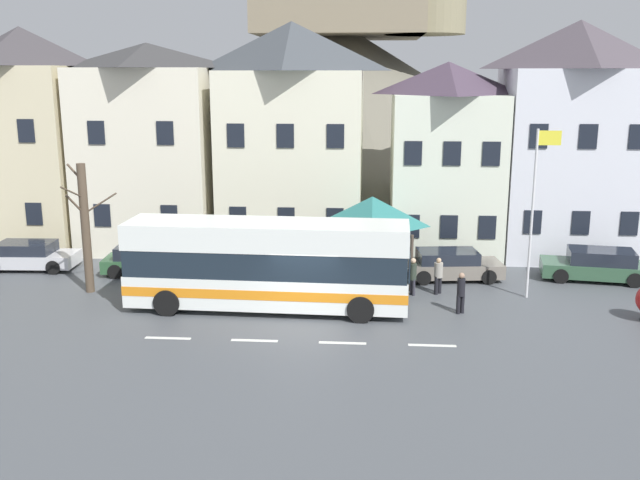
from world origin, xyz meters
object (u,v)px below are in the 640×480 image
at_px(parked_car_01, 30,256).
at_px(pedestrian_01, 438,274).
at_px(townhouse_03, 445,159).
at_px(flagpole, 535,202).
at_px(pedestrian_02, 461,292).
at_px(pedestrian_00, 380,277).
at_px(public_bench, 338,258).
at_px(pedestrian_03, 413,274).
at_px(parked_car_03, 451,265).
at_px(parked_car_02, 147,260).
at_px(bare_tree_01, 85,227).
at_px(townhouse_02, 292,139).
at_px(parked_car_00, 597,265).
at_px(townhouse_01, 151,147).
at_px(hilltop_castle, 341,102).
at_px(townhouse_00, 29,138).
at_px(bus_shelter, 372,212).
at_px(townhouse_04, 572,141).
at_px(transit_bus, 268,266).

xyz_separation_m(parked_car_01, pedestrian_01, (18.53, -2.44, 0.20)).
relative_size(townhouse_03, flagpole, 1.39).
height_order(townhouse_03, pedestrian_02, townhouse_03).
xyz_separation_m(pedestrian_00, public_bench, (-1.92, 4.37, -0.39)).
height_order(pedestrian_02, pedestrian_03, pedestrian_02).
distance_m(pedestrian_00, pedestrian_03, 1.44).
distance_m(pedestrian_01, flagpole, 4.79).
height_order(parked_car_03, flagpole, flagpole).
xyz_separation_m(public_bench, flagpole, (7.95, -3.81, 3.47)).
bearing_deg(parked_car_02, pedestrian_00, -19.81).
bearing_deg(pedestrian_02, bare_tree_01, 173.92).
bearing_deg(townhouse_02, parked_car_00, -18.74).
xyz_separation_m(parked_car_02, bare_tree_01, (-1.51, -2.90, 2.11)).
bearing_deg(parked_car_02, townhouse_01, 98.14).
distance_m(hilltop_castle, parked_car_02, 25.57).
xyz_separation_m(townhouse_02, pedestrian_02, (7.42, -9.68, -4.80)).
distance_m(townhouse_00, parked_car_01, 7.37).
bearing_deg(pedestrian_03, parked_car_00, 18.98).
bearing_deg(pedestrian_02, parked_car_03, 88.69).
bearing_deg(parked_car_01, townhouse_01, 45.66).
height_order(pedestrian_03, public_bench, pedestrian_03).
relative_size(townhouse_00, pedestrian_00, 6.87).
height_order(parked_car_00, pedestrian_00, pedestrian_00).
xyz_separation_m(parked_car_00, pedestrian_02, (-6.49, -4.96, 0.19)).
bearing_deg(public_bench, pedestrian_02, -50.46).
bearing_deg(parked_car_03, bus_shelter, 178.03).
height_order(townhouse_01, townhouse_03, townhouse_01).
xyz_separation_m(parked_car_03, flagpole, (2.90, -2.45, 3.31)).
bearing_deg(hilltop_castle, parked_car_03, -75.86).
xyz_separation_m(townhouse_04, parked_car_02, (-19.71, -4.89, -5.00)).
relative_size(townhouse_00, public_bench, 6.40).
bearing_deg(parked_car_02, transit_bus, -40.54).
bearing_deg(parked_car_01, public_bench, 2.10).
xyz_separation_m(townhouse_01, townhouse_03, (14.92, -0.01, -0.47)).
height_order(townhouse_02, pedestrian_03, townhouse_02).
bearing_deg(pedestrian_03, townhouse_03, 76.14).
relative_size(townhouse_01, parked_car_00, 2.17).
bearing_deg(pedestrian_01, parked_car_03, 71.79).
height_order(townhouse_01, parked_car_02, townhouse_01).
relative_size(townhouse_01, transit_bus, 0.96).
bearing_deg(hilltop_castle, townhouse_00, -130.19).
bearing_deg(parked_car_00, pedestrian_00, 27.60).
bearing_deg(pedestrian_01, townhouse_03, 83.55).
height_order(townhouse_01, parked_car_03, townhouse_01).
bearing_deg(townhouse_02, public_bench, -56.08).
distance_m(hilltop_castle, public_bench, 23.01).
relative_size(transit_bus, bus_shelter, 2.92).
xyz_separation_m(parked_car_02, public_bench, (8.57, 1.49, -0.16)).
distance_m(hilltop_castle, transit_bus, 28.61).
bearing_deg(parked_car_00, pedestrian_01, 28.16).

